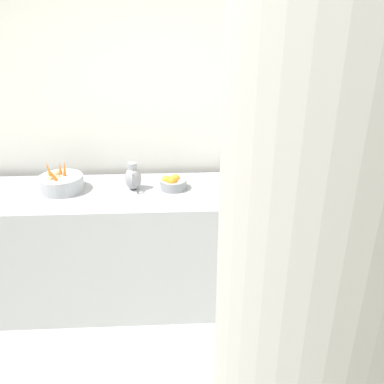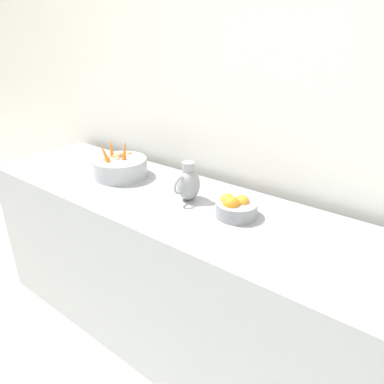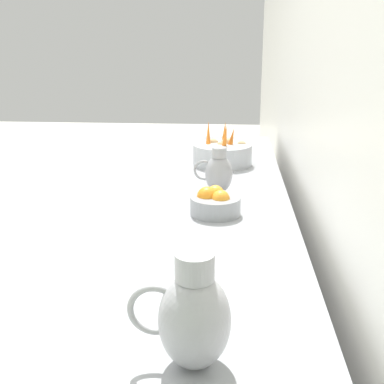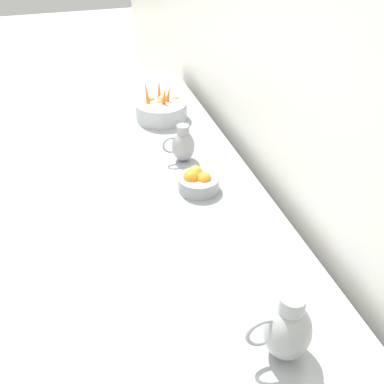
# 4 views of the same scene
# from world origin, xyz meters

# --- Properties ---
(tile_wall_left) EXTENTS (0.10, 8.56, 3.00)m
(tile_wall_left) POSITION_xyz_m (-1.95, 0.43, 1.50)
(tile_wall_left) COLOR white
(tile_wall_left) RESTS_ON ground_plane
(prep_counter) EXTENTS (0.69, 3.20, 0.93)m
(prep_counter) POSITION_xyz_m (-1.50, -0.07, 0.46)
(prep_counter) COLOR #9EA0A5
(prep_counter) RESTS_ON ground_plane
(vegetable_colander) EXTENTS (0.31, 0.31, 0.23)m
(vegetable_colander) POSITION_xyz_m (-1.54, -0.88, 0.99)
(vegetable_colander) COLOR #ADAFB5
(vegetable_colander) RESTS_ON prep_counter
(orange_bowl) EXTENTS (0.19, 0.19, 0.11)m
(orange_bowl) POSITION_xyz_m (-1.53, -0.07, 0.97)
(orange_bowl) COLOR gray
(orange_bowl) RESTS_ON prep_counter
(metal_pitcher_tall) EXTENTS (0.21, 0.15, 0.25)m
(metal_pitcher_tall) POSITION_xyz_m (-1.52, 0.88, 1.04)
(metal_pitcher_tall) COLOR #A3A3A8
(metal_pitcher_tall) RESTS_ON prep_counter
(metal_pitcher_short) EXTENTS (0.17, 0.12, 0.20)m
(metal_pitcher_short) POSITION_xyz_m (-1.54, -0.36, 1.02)
(metal_pitcher_short) COLOR #939399
(metal_pitcher_short) RESTS_ON prep_counter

